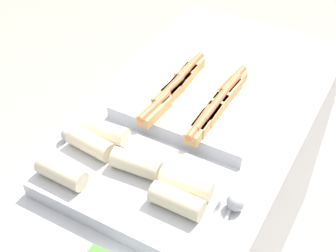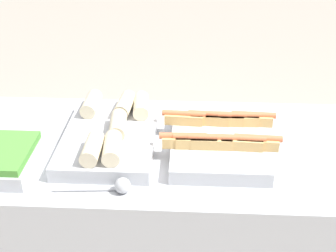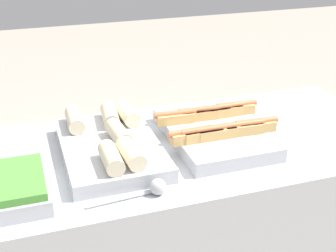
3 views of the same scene
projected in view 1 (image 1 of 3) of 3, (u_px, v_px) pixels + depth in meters
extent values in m
cube|color=#B7BABF|center=(175.00, 226.00, 1.77)|extent=(1.60, 0.71, 0.94)
cube|color=#B7BABF|center=(194.00, 108.00, 1.53)|extent=(0.32, 0.47, 0.05)
cube|color=tan|center=(184.00, 78.00, 1.58)|extent=(0.14, 0.05, 0.04)
cylinder|color=#D66B42|center=(184.00, 73.00, 1.56)|extent=(0.16, 0.03, 0.02)
cube|color=tan|center=(169.00, 95.00, 1.51)|extent=(0.14, 0.05, 0.04)
cylinder|color=#D66B42|center=(169.00, 90.00, 1.50)|extent=(0.16, 0.03, 0.02)
cube|color=tan|center=(214.00, 110.00, 1.45)|extent=(0.14, 0.04, 0.04)
cylinder|color=#D66B42|center=(215.00, 105.00, 1.44)|extent=(0.16, 0.02, 0.02)
cube|color=tan|center=(176.00, 86.00, 1.54)|extent=(0.14, 0.05, 0.04)
cylinder|color=#D66B42|center=(177.00, 81.00, 1.53)|extent=(0.16, 0.03, 0.02)
cube|color=tan|center=(154.00, 111.00, 1.44)|extent=(0.14, 0.05, 0.04)
cylinder|color=#D66B42|center=(154.00, 106.00, 1.43)|extent=(0.16, 0.03, 0.02)
cube|color=tan|center=(227.00, 93.00, 1.52)|extent=(0.14, 0.05, 0.04)
cylinder|color=#D66B42|center=(228.00, 88.00, 1.50)|extent=(0.16, 0.03, 0.02)
cube|color=tan|center=(233.00, 84.00, 1.55)|extent=(0.14, 0.05, 0.04)
cylinder|color=#D66B42|center=(233.00, 79.00, 1.54)|extent=(0.16, 0.03, 0.02)
cube|color=tan|center=(190.00, 70.00, 1.61)|extent=(0.14, 0.05, 0.04)
cylinder|color=#D66B42|center=(190.00, 65.00, 1.60)|extent=(0.16, 0.03, 0.02)
cube|color=tan|center=(199.00, 128.00, 1.39)|extent=(0.14, 0.05, 0.04)
cylinder|color=#D66B42|center=(199.00, 122.00, 1.38)|extent=(0.16, 0.03, 0.02)
cube|color=tan|center=(207.00, 119.00, 1.42)|extent=(0.14, 0.05, 0.04)
cylinder|color=#D66B42|center=(207.00, 114.00, 1.40)|extent=(0.16, 0.02, 0.02)
cube|color=#B7BABF|center=(131.00, 184.00, 1.28)|extent=(0.32, 0.48, 0.05)
cylinder|color=beige|center=(104.00, 131.00, 1.36)|extent=(0.07, 0.15, 0.06)
cylinder|color=beige|center=(186.00, 183.00, 1.21)|extent=(0.07, 0.15, 0.06)
cylinder|color=beige|center=(61.00, 172.00, 1.24)|extent=(0.06, 0.14, 0.06)
cylinder|color=beige|center=(177.00, 201.00, 1.17)|extent=(0.06, 0.14, 0.06)
cylinder|color=beige|center=(91.00, 143.00, 1.32)|extent=(0.07, 0.15, 0.06)
cylinder|color=beige|center=(136.00, 164.00, 1.26)|extent=(0.07, 0.15, 0.06)
cylinder|color=#B2B5BA|center=(218.00, 236.00, 1.17)|extent=(0.21, 0.03, 0.01)
sphere|color=#B2B5BA|center=(236.00, 202.00, 1.23)|extent=(0.05, 0.05, 0.05)
cylinder|color=#B2B5BA|center=(49.00, 160.00, 1.38)|extent=(0.20, 0.02, 0.01)
sphere|color=#B2B5BA|center=(69.00, 135.00, 1.43)|extent=(0.05, 0.05, 0.05)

